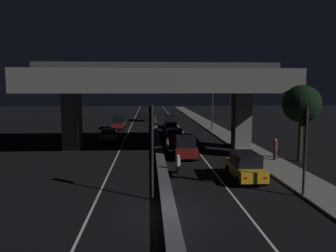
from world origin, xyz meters
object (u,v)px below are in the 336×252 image
at_px(street_lamp, 210,99).
at_px(car_dark_red_third, 175,135).
at_px(car_taxi_yellow_lead, 245,166).
at_px(car_black_third_oncoming, 142,117).
at_px(car_dark_red_second_oncoming, 118,122).
at_px(motorcycle_white_filtering_mid, 167,146).
at_px(traffic_light_right_of_median, 305,135).
at_px(car_dark_green_fourth, 171,127).
at_px(motorcycle_blue_filtering_far, 163,134).
at_px(car_taxi_yellow_fifth, 169,121).
at_px(motorcycle_black_filtering_near, 178,167).
at_px(pedestrian_on_sidewalk, 275,149).
at_px(car_dark_red_second, 185,147).
at_px(car_grey_lead_oncoming, 109,134).
at_px(traffic_light_left_of_median, 152,135).

bearing_deg(street_lamp, car_dark_red_third, -120.36).
distance_m(car_taxi_yellow_lead, car_black_third_oncoming, 41.53).
xyz_separation_m(car_dark_red_second_oncoming, motorcycle_white_filtering_mid, (6.25, -18.55, -0.36)).
bearing_deg(traffic_light_right_of_median, car_dark_green_fourth, 102.01).
height_order(car_black_third_oncoming, motorcycle_white_filtering_mid, car_black_third_oncoming).
relative_size(car_dark_red_third, motorcycle_blue_filtering_far, 2.34).
height_order(car_taxi_yellow_fifth, motorcycle_black_filtering_near, car_taxi_yellow_fifth).
xyz_separation_m(car_taxi_yellow_lead, motorcycle_white_filtering_mid, (-4.64, 9.56, -0.31)).
distance_m(car_dark_green_fourth, car_black_third_oncoming, 18.58).
bearing_deg(pedestrian_on_sidewalk, car_taxi_yellow_fifth, 106.37).
bearing_deg(car_dark_red_second_oncoming, car_dark_red_third, 31.15).
bearing_deg(pedestrian_on_sidewalk, street_lamp, 94.47).
height_order(car_taxi_yellow_lead, car_dark_red_second, car_dark_red_second).
xyz_separation_m(traffic_light_right_of_median, car_grey_lead_oncoming, (-13.08, 20.42, -2.73)).
distance_m(car_dark_green_fourth, car_taxi_yellow_fifth, 6.81).
xyz_separation_m(car_grey_lead_oncoming, motorcycle_white_filtering_mid, (6.26, -7.32, -0.13)).
bearing_deg(motorcycle_white_filtering_mid, motorcycle_blue_filtering_far, 1.07).
height_order(street_lamp, motorcycle_black_filtering_near, street_lamp).
bearing_deg(car_dark_red_second_oncoming, car_taxi_yellow_lead, 21.97).
bearing_deg(car_black_third_oncoming, car_dark_green_fourth, 11.39).
height_order(car_dark_green_fourth, car_taxi_yellow_fifth, car_taxi_yellow_fifth).
bearing_deg(motorcycle_white_filtering_mid, car_black_third_oncoming, 6.84).
bearing_deg(street_lamp, motorcycle_black_filtering_near, -105.62).
distance_m(street_lamp, car_black_third_oncoming, 18.73).
relative_size(traffic_light_right_of_median, motorcycle_white_filtering_mid, 2.78).
bearing_deg(car_dark_green_fourth, car_dark_red_second, -177.88).
xyz_separation_m(car_dark_green_fourth, pedestrian_on_sidewalk, (7.43, -17.58, 0.22)).
xyz_separation_m(car_grey_lead_oncoming, motorcycle_black_filtering_near, (6.55, -15.61, -0.11)).
xyz_separation_m(car_taxi_yellow_lead, car_dark_green_fourth, (-3.41, 22.73, -0.10)).
xyz_separation_m(car_taxi_yellow_lead, car_dark_red_second, (-3.17, 7.24, 0.00)).
bearing_deg(traffic_light_right_of_median, car_taxi_yellow_fifth, 99.14).
height_order(motorcycle_blue_filtering_far, pedestrian_on_sidewalk, pedestrian_on_sidewalk).
bearing_deg(street_lamp, motorcycle_blue_filtering_far, -134.55).
bearing_deg(street_lamp, car_black_third_oncoming, 123.51).
height_order(car_dark_green_fourth, motorcycle_white_filtering_mid, car_dark_green_fourth).
relative_size(traffic_light_left_of_median, car_black_third_oncoming, 1.08).
bearing_deg(car_grey_lead_oncoming, motorcycle_black_filtering_near, 22.74).
height_order(street_lamp, car_taxi_yellow_lead, street_lamp).
bearing_deg(car_taxi_yellow_fifth, car_dark_green_fourth, 178.21).
xyz_separation_m(car_dark_red_third, motorcycle_black_filtering_near, (-0.88, -14.17, -0.17)).
height_order(motorcycle_white_filtering_mid, pedestrian_on_sidewalk, pedestrian_on_sidewalk).
bearing_deg(car_black_third_oncoming, car_taxi_yellow_fifth, 20.05).
bearing_deg(car_grey_lead_oncoming, car_taxi_yellow_lead, 32.81).
xyz_separation_m(car_dark_green_fourth, motorcycle_blue_filtering_far, (-1.20, -4.37, -0.23)).
distance_m(traffic_light_right_of_median, car_dark_red_second_oncoming, 34.34).
relative_size(car_dark_green_fourth, motorcycle_black_filtering_near, 2.20).
height_order(car_dark_green_fourth, pedestrian_on_sidewalk, pedestrian_on_sidewalk).
xyz_separation_m(traffic_light_right_of_median, car_taxi_yellow_fifth, (-5.32, 33.07, -2.47)).
xyz_separation_m(car_taxi_yellow_fifth, car_grey_lead_oncoming, (-7.76, -12.65, -0.27)).
bearing_deg(car_taxi_yellow_fifth, car_dark_red_third, 179.15).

